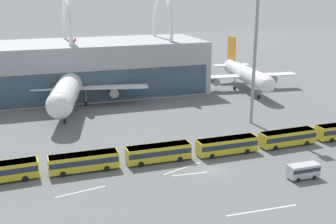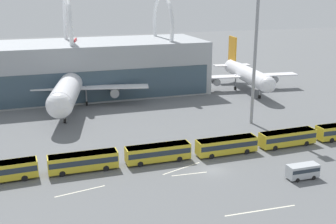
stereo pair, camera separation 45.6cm
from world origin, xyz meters
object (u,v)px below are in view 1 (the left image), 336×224
airliner_at_gate_near (70,85)px  shuttle_bus_0 (0,171)px  shuttle_bus_4 (288,137)px  floodlight_mast (255,47)px  shuttle_bus_1 (84,161)px  airliner_at_gate_far (245,74)px  shuttle_bus_2 (159,152)px  shuttle_bus_3 (227,145)px  service_van_foreground (303,170)px

airliner_at_gate_near → shuttle_bus_0: size_ratio=3.74×
shuttle_bus_4 → floodlight_mast: 21.62m
shuttle_bus_1 → airliner_at_gate_far: bearing=39.1°
airliner_at_gate_near → shuttle_bus_2: size_ratio=3.78×
shuttle_bus_1 → floodlight_mast: (39.65, 14.50, 15.46)m
shuttle_bus_3 → floodlight_mast: bearing=47.5°
airliner_at_gate_near → service_van_foreground: 63.26m
airliner_at_gate_far → shuttle_bus_1: airliner_at_gate_far is taller
floodlight_mast → service_van_foreground: bearing=-103.0°
floodlight_mast → shuttle_bus_0: bearing=-164.7°
service_van_foreground → shuttle_bus_0: bearing=-16.4°
shuttle_bus_0 → shuttle_bus_3: size_ratio=1.01×
shuttle_bus_0 → shuttle_bus_1: 13.03m
shuttle_bus_3 → floodlight_mast: size_ratio=0.38×
shuttle_bus_0 → airliner_at_gate_near: bearing=66.8°
shuttle_bus_3 → floodlight_mast: (13.59, 15.19, 15.46)m
shuttle_bus_3 → service_van_foreground: (7.01, -13.33, -0.41)m
shuttle_bus_2 → airliner_at_gate_far: bearing=46.9°
floodlight_mast → shuttle_bus_2: bearing=-151.2°
airliner_at_gate_near → shuttle_bus_0: airliner_at_gate_near is taller
shuttle_bus_1 → airliner_at_gate_near: bearing=86.8°
floodlight_mast → shuttle_bus_3: bearing=-131.8°
shuttle_bus_4 → shuttle_bus_3: bearing=178.5°
shuttle_bus_3 → shuttle_bus_4: same height
airliner_at_gate_far → shuttle_bus_2: size_ratio=2.92×
shuttle_bus_0 → shuttle_bus_4: same height
shuttle_bus_1 → floodlight_mast: bearing=20.0°
shuttle_bus_0 → shuttle_bus_2: size_ratio=1.01×
shuttle_bus_3 → service_van_foreground: shuttle_bus_3 is taller
shuttle_bus_2 → shuttle_bus_4: 26.07m
shuttle_bus_0 → shuttle_bus_4: bearing=-3.5°
shuttle_bus_0 → floodlight_mast: floodlight_mast is taller
airliner_at_gate_near → airliner_at_gate_far: (51.69, 2.91, -0.79)m
shuttle_bus_4 → service_van_foreground: bearing=-116.1°
airliner_at_gate_far → floodlight_mast: size_ratio=1.10×
shuttle_bus_1 → shuttle_bus_2: (13.03, -0.13, 0.00)m
shuttle_bus_3 → floodlight_mast: 25.58m
shuttle_bus_4 → service_van_foreground: (-6.02, -13.41, -0.41)m
airliner_at_gate_far → shuttle_bus_3: bearing=-25.5°
airliner_at_gate_near → shuttle_bus_1: airliner_at_gate_near is taller
airliner_at_gate_near → airliner_at_gate_far: airliner_at_gate_near is taller
airliner_at_gate_far → floodlight_mast: (-14.29, -29.45, 12.23)m
airliner_at_gate_far → airliner_at_gate_near: bearing=-80.3°
airliner_at_gate_far → shuttle_bus_1: size_ratio=2.92×
airliner_at_gate_near → service_van_foreground: airliner_at_gate_near is taller
shuttle_bus_2 → shuttle_bus_3: bearing=-2.7°
airliner_at_gate_far → service_van_foreground: size_ratio=6.47×
shuttle_bus_0 → shuttle_bus_2: same height
airliner_at_gate_near → shuttle_bus_4: 55.75m
shuttle_bus_4 → airliner_at_gate_near: bearing=129.6°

